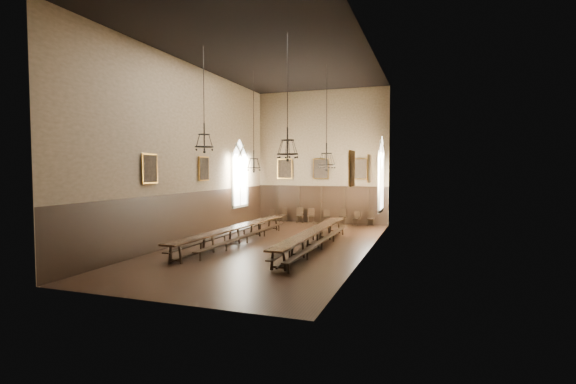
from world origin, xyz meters
The scene contains 34 objects.
floor centered at (0.00, 0.00, -0.01)m, with size 9.00×18.00×0.02m, color black.
ceiling centered at (0.00, 0.00, 9.01)m, with size 9.00×18.00×0.02m, color black.
wall_back centered at (0.00, 9.01, 4.50)m, with size 9.00×0.02×9.00m, color #8B7355.
wall_front centered at (0.00, -9.01, 4.50)m, with size 9.00×0.02×9.00m, color #8B7355.
wall_left centered at (-4.51, 0.00, 4.50)m, with size 0.02×18.00×9.00m, color #8B7355.
wall_right centered at (4.51, 0.00, 4.50)m, with size 0.02×18.00×9.00m, color #8B7355.
wainscot_panelling centered at (0.00, 0.00, 1.25)m, with size 9.00×18.00×2.50m, color black, non-canonical shape.
table_left centered at (-2.07, -0.06, 0.41)m, with size 1.17×10.59×0.82m.
table_right centered at (1.91, 0.15, 0.41)m, with size 0.77×10.47×0.82m.
bench_left_outer centered at (-2.57, -0.14, 0.28)m, with size 0.39×9.67×0.44m.
bench_left_inner centered at (-1.51, 0.23, 0.27)m, with size 0.45×9.42×0.42m.
bench_right_inner centered at (1.49, -0.12, 0.28)m, with size 0.74×9.66×0.43m.
bench_right_outer centered at (2.45, -0.26, 0.28)m, with size 0.37×9.93×0.45m.
chair_0 centered at (-3.41, 8.47, 0.26)m, with size 0.40×0.40×0.86m.
chair_1 centered at (-2.61, 8.59, 0.30)m, with size 0.53×0.53×0.98m.
chair_2 centered at (-1.39, 8.56, 0.32)m, with size 0.56×0.56×1.04m.
chair_3 centered at (-0.59, 8.56, 0.30)m, with size 0.52×0.52×1.00m.
chair_4 centered at (0.49, 8.58, 0.28)m, with size 0.48×0.48×0.94m.
chair_5 centered at (1.55, 8.61, 0.31)m, with size 0.51×0.51×1.04m.
chair_6 centered at (2.51, 8.52, 0.28)m, with size 0.50×0.50×0.94m.
chair_7 centered at (3.43, 8.55, 0.30)m, with size 0.45×0.45×0.98m.
chandelier_back_left centered at (-2.15, 2.54, 4.15)m, with size 0.78×0.78×5.39m.
chandelier_back_right centered at (2.04, 2.17, 4.22)m, with size 0.91×0.91×5.27m.
chandelier_front_left centered at (-2.31, -2.45, 4.96)m, with size 0.83×0.83×4.49m.
chandelier_front_right centered at (1.71, -2.93, 4.59)m, with size 0.85×0.85×4.88m.
portrait_back_0 centered at (-2.60, 8.88, 3.70)m, with size 1.10×0.12×1.40m.
portrait_back_1 centered at (0.00, 8.88, 3.70)m, with size 1.10×0.12×1.40m.
portrait_back_2 centered at (2.60, 8.88, 3.70)m, with size 1.10×0.12×1.40m.
portrait_left_0 centered at (-4.38, 1.00, 3.70)m, with size 0.12×1.00×1.30m.
portrait_left_1 centered at (-4.38, -3.50, 3.70)m, with size 0.12×1.00×1.30m.
portrait_right_0 centered at (4.38, 1.00, 3.70)m, with size 0.12×1.00×1.30m.
portrait_right_1 centered at (4.38, -3.50, 3.70)m, with size 0.12×1.00×1.30m.
window_right centered at (4.43, 5.50, 3.40)m, with size 0.20×2.20×4.60m, color white, non-canonical shape.
window_left centered at (-4.43, 5.50, 3.40)m, with size 0.20×2.20×4.60m, color white, non-canonical shape.
Camera 1 is at (7.14, -18.55, 3.68)m, focal length 26.00 mm.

